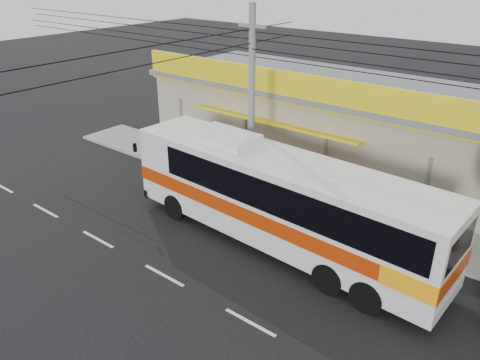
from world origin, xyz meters
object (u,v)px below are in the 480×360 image
object	(u,v)px
motorbike_dark	(150,148)
motorbike_red	(175,159)
coach_bus	(284,197)
utility_pole	(252,43)

from	to	relation	value
motorbike_dark	motorbike_red	bearing A→B (deg)	-76.36
motorbike_dark	coach_bus	bearing A→B (deg)	-88.66
motorbike_dark	utility_pole	size ratio (longest dim) A/B	0.05
coach_bus	motorbike_dark	distance (m)	11.70
coach_bus	motorbike_red	distance (m)	9.57
coach_bus	motorbike_red	world-z (taller)	coach_bus
coach_bus	motorbike_red	size ratio (longest dim) A/B	7.93
coach_bus	motorbike_dark	world-z (taller)	coach_bus
coach_bus	motorbike_red	xyz separation A→B (m)	(-8.99, 2.85, -1.64)
utility_pole	coach_bus	bearing A→B (deg)	-34.88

